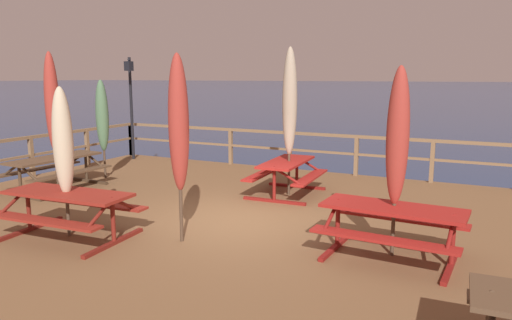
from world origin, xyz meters
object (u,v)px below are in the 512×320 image
Objects in this scene: patio_umbrella_short_back at (63,143)px; patio_umbrella_tall_mid_left at (179,124)px; patio_umbrella_tall_back_right at (398,137)px; lamp_post_hooked at (130,93)px; picnic_table_mid_right at (68,204)px; patio_umbrella_tall_mid_right at (102,116)px; picnic_table_back_right at (392,220)px; patio_umbrella_tall_front at (290,102)px; picnic_table_mid_centre at (55,165)px; patio_umbrella_short_front at (52,103)px; picnic_table_front_left at (286,170)px.

patio_umbrella_tall_mid_left reaches higher than patio_umbrella_short_back.
patio_umbrella_tall_back_right is 10.11m from lamp_post_hooked.
patio_umbrella_tall_mid_right reaches higher than picnic_table_mid_right.
patio_umbrella_tall_mid_right is (-7.76, 2.38, 1.05)m from picnic_table_back_right.
picnic_table_mid_right is at bearing -30.22° from patio_umbrella_short_back.
picnic_table_back_right is at bearing -90.58° from patio_umbrella_tall_back_right.
patio_umbrella_tall_front reaches higher than picnic_table_mid_right.
patio_umbrella_tall_mid_right is at bearing -64.89° from lamp_post_hooked.
picnic_table_back_right is 0.93× the size of picnic_table_mid_centre.
patio_umbrella_short_front is 3.68m from patio_umbrella_short_back.
picnic_table_mid_right is 7.59m from lamp_post_hooked.
lamp_post_hooked reaches higher than patio_umbrella_tall_mid_right.
picnic_table_mid_centre is at bearing 160.23° from patio_umbrella_tall_mid_left.
patio_umbrella_short_front is (-7.82, 0.83, 0.25)m from patio_umbrella_tall_back_right.
picnic_table_front_left is 0.64× the size of patio_umbrella_tall_mid_left.
picnic_table_mid_right is at bearing -163.76° from picnic_table_back_right.
picnic_table_back_right is 5.13m from picnic_table_mid_right.
picnic_table_mid_centre is at bearing 173.92° from patio_umbrella_tall_back_right.
patio_umbrella_tall_mid_right reaches higher than picnic_table_back_right.
picnic_table_front_left is 0.77× the size of patio_umbrella_short_back.
picnic_table_mid_centre is at bearing 141.63° from picnic_table_mid_right.
patio_umbrella_tall_mid_right reaches higher than patio_umbrella_short_back.
patio_umbrella_short_back is (2.83, -2.30, -0.45)m from patio_umbrella_short_front.
picnic_table_back_right is 0.66× the size of patio_umbrella_short_front.
patio_umbrella_short_front is at bearing 140.89° from patio_umbrella_short_back.
patio_umbrella_tall_mid_left is at bearing -19.91° from patio_umbrella_short_front.
patio_umbrella_tall_front is at bearing 83.86° from patio_umbrella_tall_mid_left.
patio_umbrella_short_front reaches higher than picnic_table_mid_right.
patio_umbrella_short_back reaches higher than picnic_table_mid_centre.
picnic_table_mid_centre is 0.89× the size of patio_umbrella_tall_mid_right.
lamp_post_hooked is at bearing 161.58° from picnic_table_front_left.
picnic_table_back_right is 0.94× the size of picnic_table_mid_right.
picnic_table_mid_right is 0.70× the size of lamp_post_hooked.
lamp_post_hooked reaches higher than picnic_table_front_left.
lamp_post_hooked is (-8.91, 4.76, 0.35)m from patio_umbrella_tall_back_right.
picnic_table_mid_right is 0.68× the size of patio_umbrella_tall_front.
patio_umbrella_tall_mid_left is at bearing -34.55° from patio_umbrella_tall_mid_right.
patio_umbrella_tall_back_right is (7.90, -0.84, 1.20)m from picnic_table_mid_centre.
picnic_table_mid_right is at bearing -116.86° from patio_umbrella_tall_front.
patio_umbrella_tall_back_right is 3.91m from patio_umbrella_tall_front.
patio_umbrella_short_back is at bearing -163.54° from patio_umbrella_tall_back_right.
patio_umbrella_tall_mid_right reaches higher than picnic_table_front_left.
picnic_table_front_left is 4.12m from patio_umbrella_tall_back_right.
patio_umbrella_tall_mid_left is (1.83, 0.61, 0.32)m from patio_umbrella_short_back.
picnic_table_mid_right is at bearing -116.20° from picnic_table_front_left.
lamp_post_hooked is (-1.15, 2.45, 0.50)m from patio_umbrella_tall_mid_right.
patio_umbrella_tall_front reaches higher than picnic_table_front_left.
patio_umbrella_tall_mid_right is 1.03× the size of patio_umbrella_short_back.
picnic_table_front_left is 0.75× the size of patio_umbrella_tall_mid_right.
patio_umbrella_short_front is at bearing -159.04° from picnic_table_front_left.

